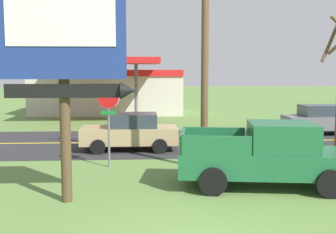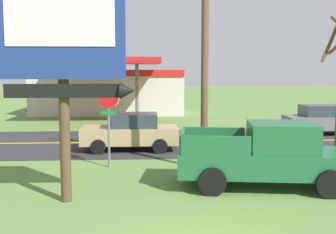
# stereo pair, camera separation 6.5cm
# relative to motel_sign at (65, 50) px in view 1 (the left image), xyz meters

# --- Properties ---
(road_asphalt) EXTENTS (140.00, 8.00, 0.02)m
(road_asphalt) POSITION_rel_motel_sign_xyz_m (2.93, 9.37, -4.01)
(road_asphalt) COLOR #2B2B2D
(road_asphalt) RESTS_ON ground
(road_centre_line) EXTENTS (126.00, 0.20, 0.01)m
(road_centre_line) POSITION_rel_motel_sign_xyz_m (2.93, 9.37, -4.00)
(road_centre_line) COLOR gold
(road_centre_line) RESTS_ON road_asphalt
(motel_sign) EXTENTS (3.51, 0.54, 6.01)m
(motel_sign) POSITION_rel_motel_sign_xyz_m (0.00, 0.00, 0.00)
(motel_sign) COLOR brown
(motel_sign) RESTS_ON ground
(stop_sign) EXTENTS (0.80, 0.08, 2.95)m
(stop_sign) POSITION_rel_motel_sign_xyz_m (0.76, 4.12, -2.00)
(stop_sign) COLOR slate
(stop_sign) RESTS_ON ground
(utility_pole) EXTENTS (1.78, 0.26, 9.30)m
(utility_pole) POSITION_rel_motel_sign_xyz_m (4.18, 3.70, 0.92)
(utility_pole) COLOR brown
(utility_pole) RESTS_ON ground
(gas_station) EXTENTS (12.00, 11.50, 4.40)m
(gas_station) POSITION_rel_motel_sign_xyz_m (-0.81, 23.84, -2.08)
(gas_station) COLOR beige
(gas_station) RESTS_ON ground
(pickup_green_parked_on_lawn) EXTENTS (5.42, 2.78, 1.96)m
(pickup_green_parked_on_lawn) POSITION_rel_motel_sign_xyz_m (5.74, 1.18, -3.06)
(pickup_green_parked_on_lawn) COLOR #1E6038
(pickup_green_parked_on_lawn) RESTS_ON ground
(car_tan_near_lane) EXTENTS (4.20, 2.00, 1.64)m
(car_tan_near_lane) POSITION_rel_motel_sign_xyz_m (1.45, 7.37, -3.19)
(car_tan_near_lane) COLOR tan
(car_tan_near_lane) RESTS_ON ground
(car_grey_far_lane) EXTENTS (4.20, 2.00, 1.64)m
(car_grey_far_lane) POSITION_rel_motel_sign_xyz_m (11.92, 11.37, -3.19)
(car_grey_far_lane) COLOR slate
(car_grey_far_lane) RESTS_ON ground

